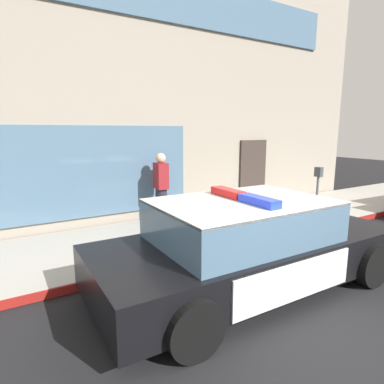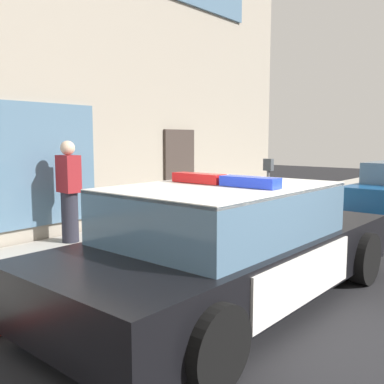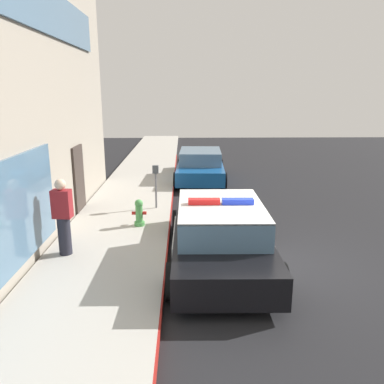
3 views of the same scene
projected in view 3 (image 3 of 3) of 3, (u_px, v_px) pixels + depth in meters
The scene contains 8 objects.
ground at pixel (277, 264), 8.46m from camera, with size 48.00×48.00×0.00m, color black.
sidewalk at pixel (102, 263), 8.36m from camera, with size 48.00×2.74×0.15m, color #B2ADA3.
curb_red_paint at pixel (166, 262), 8.39m from camera, with size 28.80×0.04×0.14m, color maroon.
police_cruiser at pixel (220, 233), 8.41m from camera, with size 4.87×2.22×1.49m.
fire_hydrant at pixel (139, 213), 10.41m from camera, with size 0.34×0.39×0.73m.
car_down_street at pixel (200, 166), 16.34m from camera, with size 4.55×2.22×1.29m.
pedestrian_on_sidewalk at pixel (63, 217), 8.44m from camera, with size 0.29×0.42×1.71m.
parking_meter at pixel (156, 179), 11.84m from camera, with size 0.12×0.18×1.34m.
Camera 3 is at (-7.75, 2.03, 3.66)m, focal length 36.25 mm.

